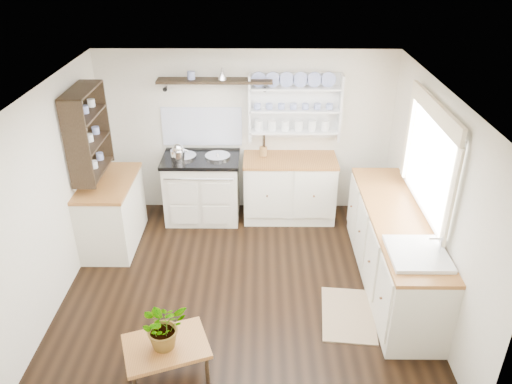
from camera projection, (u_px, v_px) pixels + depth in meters
floor at (243, 286)px, 5.77m from camera, size 4.00×3.80×0.01m
wall_back at (246, 133)px, 6.91m from camera, size 4.00×0.02×2.30m
wall_right at (432, 200)px, 5.22m from camera, size 0.02×3.80×2.30m
wall_left at (52, 198)px, 5.25m from camera, size 0.02×3.80×2.30m
ceiling at (240, 92)px, 4.69m from camera, size 4.00×3.80×0.01m
window at (430, 158)px, 5.16m from camera, size 0.08×1.55×1.22m
aga_cooker at (202, 187)px, 6.94m from camera, size 1.04×0.72×0.96m
back_cabinets at (289, 187)px, 6.97m from camera, size 1.27×0.63×0.90m
right_cabinets at (393, 249)px, 5.63m from camera, size 0.62×2.43×0.90m
belfast_sink at (416, 264)px, 4.81m from camera, size 0.55×0.60×0.45m
left_cabinets at (112, 212)px, 6.37m from camera, size 0.62×1.13×0.90m
plate_rack at (294, 106)px, 6.68m from camera, size 1.20×0.22×0.90m
high_shelf at (215, 81)px, 6.45m from camera, size 1.50×0.29×0.16m
left_shelving at (87, 132)px, 5.86m from camera, size 0.28×0.80×1.05m
kettle at (178, 152)px, 6.57m from camera, size 0.19×0.19×0.24m
utensil_crock at (263, 151)px, 6.80m from camera, size 0.11×0.11×0.12m
center_table at (166, 349)px, 4.44m from camera, size 0.86×0.74×0.40m
potted_plant at (164, 326)px, 4.32m from camera, size 0.53×0.52×0.45m
floor_rug at (348, 314)px, 5.33m from camera, size 0.63×0.90×0.02m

